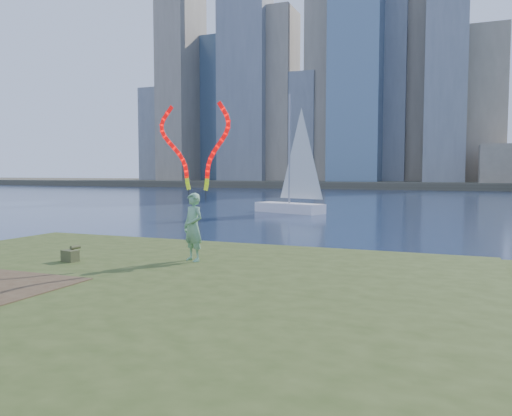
% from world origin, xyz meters
% --- Properties ---
extents(ground, '(320.00, 320.00, 0.00)m').
position_xyz_m(ground, '(0.00, 0.00, 0.00)').
color(ground, '#192640').
rests_on(ground, ground).
extents(grassy_knoll, '(20.00, 18.00, 0.80)m').
position_xyz_m(grassy_knoll, '(0.00, -2.30, 0.34)').
color(grassy_knoll, '#354418').
rests_on(grassy_knoll, ground).
extents(far_shore, '(320.00, 40.00, 1.20)m').
position_xyz_m(far_shore, '(0.00, 95.00, 0.60)').
color(far_shore, '#474234').
rests_on(far_shore, ground).
extents(woman_with_ribbons, '(1.88, 0.83, 3.99)m').
position_xyz_m(woman_with_ribbons, '(0.26, 0.83, 2.21)').
color(woman_with_ribbons, '#20722E').
rests_on(woman_with_ribbons, grassy_knoll).
extents(canvas_bag, '(0.41, 0.46, 0.35)m').
position_xyz_m(canvas_bag, '(-2.40, -0.32, 0.95)').
color(canvas_bag, '#3F4427').
rests_on(canvas_bag, grassy_knoll).
extents(sailboat, '(5.51, 3.52, 8.47)m').
position_xyz_m(sailboat, '(-4.81, 24.43, 1.46)').
color(sailboat, white).
rests_on(sailboat, ground).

